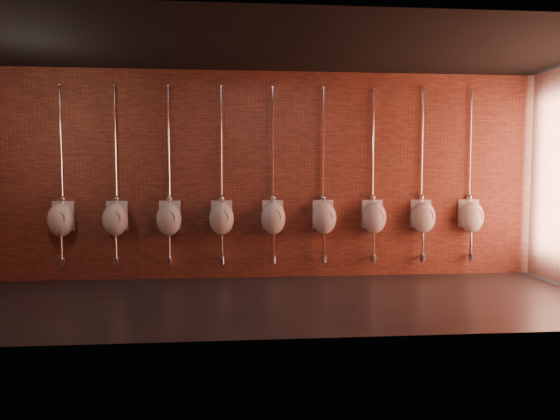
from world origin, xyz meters
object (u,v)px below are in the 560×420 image
Objects in this scene: urinal_2 at (169,218)px; urinal_5 at (324,217)px; urinal_1 at (115,219)px; urinal_4 at (273,217)px; urinal_8 at (471,216)px; urinal_0 at (61,219)px; urinal_3 at (222,218)px; urinal_6 at (374,217)px; urinal_7 at (423,216)px.

urinal_2 and urinal_5 have the same top height.
urinal_4 is at bearing 0.00° from urinal_1.
urinal_1 and urinal_4 have the same top height.
urinal_5 and urinal_8 have the same top height.
urinal_2 is at bearing 180.00° from urinal_8.
urinal_1 is (0.79, 0.00, 0.00)m from urinal_0.
urinal_5 is (0.79, 0.00, 0.00)m from urinal_4.
urinal_1 is at bearing 180.00° from urinal_3.
urinal_3 is at bearing 0.00° from urinal_1.
urinal_5 and urinal_6 have the same top height.
urinal_8 is at bearing 0.00° from urinal_5.
urinal_3 is 1.00× the size of urinal_6.
urinal_1 and urinal_5 have the same top height.
urinal_8 is at bearing 0.00° from urinal_0.
urinal_0 is at bearing 180.00° from urinal_5.
urinal_1 is 3.96m from urinal_6.
urinal_7 is at bearing 0.00° from urinal_3.
urinal_2 is 0.79m from urinal_3.
urinal_8 is at bearing 0.00° from urinal_3.
urinal_4 is 0.79m from urinal_5.
urinal_0 and urinal_3 have the same top height.
urinal_8 is at bearing 0.00° from urinal_1.
urinal_0 is 4.75m from urinal_6.
urinal_5 is at bearing 180.00° from urinal_6.
urinal_5 is 1.58m from urinal_7.
urinal_2 and urinal_8 have the same top height.
urinal_3 is at bearing 180.00° from urinal_7.
urinal_1 is at bearing 180.00° from urinal_4.
urinal_8 is (3.96, 0.00, 0.00)m from urinal_3.
urinal_4 is 2.37m from urinal_7.
urinal_0 is 1.00× the size of urinal_2.
urinal_3 is 3.96m from urinal_8.
urinal_2 is 4.75m from urinal_8.
urinal_5 is 2.37m from urinal_8.
urinal_6 is at bearing 0.00° from urinal_4.
urinal_6 is at bearing 0.00° from urinal_5.
urinal_3 is 3.16m from urinal_7.
urinal_1 is at bearing 180.00° from urinal_2.
urinal_7 is 0.79m from urinal_8.
urinal_8 is at bearing 0.00° from urinal_6.
urinal_4 and urinal_8 have the same top height.
urinal_5 is at bearing 0.00° from urinal_4.
urinal_2 is 3.96m from urinal_7.
urinal_8 is (2.37, 0.00, 0.00)m from urinal_5.
urinal_6 is 1.58m from urinal_8.
urinal_7 is (0.79, 0.00, 0.00)m from urinal_6.
urinal_3 is (1.58, 0.00, 0.00)m from urinal_1.
urinal_6 is at bearing 0.00° from urinal_2.
urinal_4 is 1.00× the size of urinal_5.
urinal_2 is (1.58, 0.00, 0.00)m from urinal_0.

